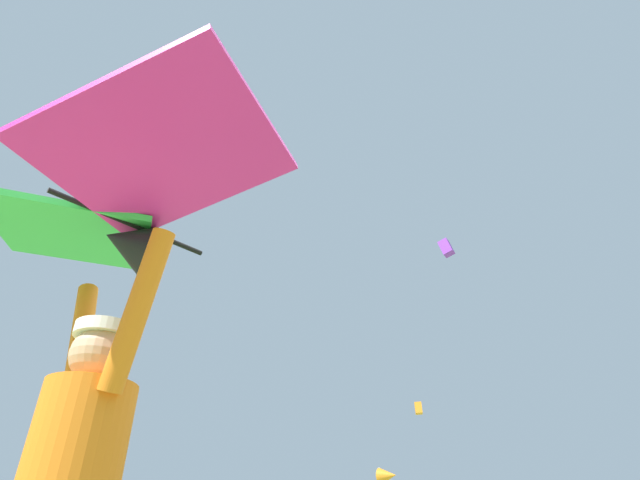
% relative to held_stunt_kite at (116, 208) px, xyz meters
% --- Properties ---
extents(held_stunt_kite, '(1.97, 1.18, 0.42)m').
position_rel_held_stunt_kite_xyz_m(held_stunt_kite, '(0.00, 0.00, 0.00)').
color(held_stunt_kite, black).
extents(distant_kite_purple_mid_right, '(1.17, 0.94, 1.50)m').
position_rel_held_stunt_kite_xyz_m(distant_kite_purple_mid_right, '(-9.94, 33.00, 19.31)').
color(distant_kite_purple_mid_right, purple).
extents(distant_kite_orange_overhead_distant, '(0.60, 0.60, 0.71)m').
position_rel_held_stunt_kite_xyz_m(distant_kite_orange_overhead_distant, '(-11.30, 27.45, 5.72)').
color(distant_kite_orange_overhead_distant, orange).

